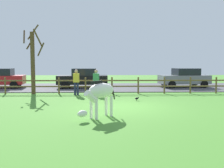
# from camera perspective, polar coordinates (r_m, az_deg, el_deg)

# --- Properties ---
(ground_plane) EXTENTS (60.00, 60.00, 0.00)m
(ground_plane) POSITION_cam_1_polar(r_m,az_deg,el_deg) (12.03, 2.66, -5.12)
(ground_plane) COLOR #47842D
(parking_asphalt) EXTENTS (28.00, 7.40, 0.05)m
(parking_asphalt) POSITION_cam_1_polar(r_m,az_deg,el_deg) (21.23, 0.77, -0.71)
(parking_asphalt) COLOR #47474C
(parking_asphalt) RESTS_ON ground_plane
(paddock_fence) EXTENTS (21.28, 0.11, 1.11)m
(paddock_fence) POSITION_cam_1_polar(r_m,az_deg,el_deg) (16.88, -0.01, -0.07)
(paddock_fence) COLOR brown
(paddock_fence) RESTS_ON ground_plane
(bare_tree) EXTENTS (1.50, 1.48, 4.63)m
(bare_tree) POSITION_cam_1_polar(r_m,az_deg,el_deg) (17.56, -17.40, 5.29)
(bare_tree) COLOR #513A23
(bare_tree) RESTS_ON ground_plane
(zebra) EXTENTS (1.50, 1.51, 1.41)m
(zebra) POSITION_cam_1_polar(r_m,az_deg,el_deg) (9.52, -2.78, -2.13)
(zebra) COLOR white
(zebra) RESTS_ON ground_plane
(crow_on_grass) EXTENTS (0.21, 0.10, 0.20)m
(crow_on_grass) POSITION_cam_1_polar(r_m,az_deg,el_deg) (13.92, 5.63, -3.25)
(crow_on_grass) COLOR black
(crow_on_grass) RESTS_ON ground_plane
(parked_car_grey) EXTENTS (4.17, 2.24, 1.56)m
(parked_car_grey) POSITION_cam_1_polar(r_m,az_deg,el_deg) (21.72, 16.00, 1.40)
(parked_car_grey) COLOR slate
(parked_car_grey) RESTS_ON parking_asphalt
(parked_car_black) EXTENTS (4.05, 1.97, 1.56)m
(parked_car_black) POSITION_cam_1_polar(r_m,az_deg,el_deg) (20.56, -6.57, 1.37)
(parked_car_black) COLOR black
(parked_car_black) RESTS_ON parking_asphalt
(visitor_left_of_tree) EXTENTS (0.39, 0.28, 1.64)m
(visitor_left_of_tree) POSITION_cam_1_polar(r_m,az_deg,el_deg) (16.00, -3.60, 0.63)
(visitor_left_of_tree) COLOR #232847
(visitor_left_of_tree) RESTS_ON ground_plane
(visitor_right_of_tree) EXTENTS (0.39, 0.27, 1.64)m
(visitor_right_of_tree) POSITION_cam_1_polar(r_m,az_deg,el_deg) (16.32, -8.06, 0.68)
(visitor_right_of_tree) COLOR #232847
(visitor_right_of_tree) RESTS_ON ground_plane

